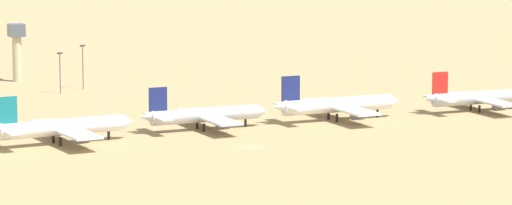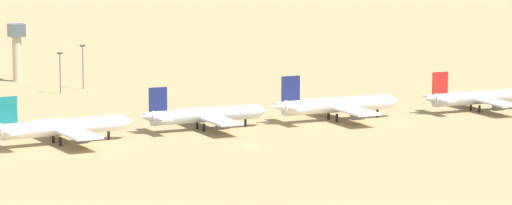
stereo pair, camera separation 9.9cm
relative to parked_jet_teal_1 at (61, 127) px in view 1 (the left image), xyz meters
name	(u,v)px [view 1 (the left image)]	position (x,y,z in m)	size (l,w,h in m)	color
ground	(251,147)	(42.06, -23.28, -4.28)	(4000.00, 4000.00, 0.00)	tan
parked_jet_teal_1	(61,127)	(0.00, 0.00, 0.00)	(39.57, 33.35, 13.07)	white
parked_jet_navy_2	(204,115)	(41.12, 5.15, -0.25)	(37.12, 31.05, 12.30)	silver
parked_jet_navy_3	(336,105)	(80.86, 4.61, 0.08)	(40.14, 33.54, 13.31)	white
parked_jet_red_4	(478,98)	(126.64, 2.57, -0.28)	(36.87, 30.88, 12.21)	silver
control_tower	(17,47)	(21.28, 124.70, 7.62)	(5.20, 5.20, 19.73)	#C6B793
light_pole_west	(83,63)	(36.02, 97.13, 4.15)	(1.80, 0.50, 14.49)	#59595E
light_pole_mid	(60,69)	(26.14, 89.72, 3.49)	(1.80, 0.50, 13.21)	#59595E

